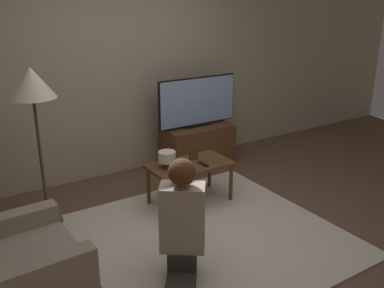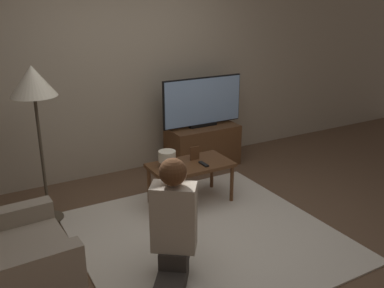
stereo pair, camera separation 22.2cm
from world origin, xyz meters
name	(u,v)px [view 1 (the left image)]	position (x,y,z in m)	size (l,w,h in m)	color
ground_plane	(210,236)	(0.00, 0.00, 0.00)	(10.00, 10.00, 0.00)	brown
wall_back	(119,69)	(0.00, 1.93, 1.30)	(10.00, 0.06, 2.60)	tan
rug	(210,236)	(0.00, 0.00, 0.01)	(2.25, 2.24, 0.02)	beige
tv_stand	(198,146)	(0.89, 1.56, 0.27)	(0.91, 0.47, 0.53)	brown
tv	(198,102)	(0.89, 1.56, 0.86)	(1.11, 0.08, 0.63)	black
coffee_table	(190,168)	(0.21, 0.68, 0.40)	(0.87, 0.48, 0.46)	brown
floor_lamp	(33,91)	(-1.20, 1.05, 1.33)	(0.42, 0.42, 1.54)	#4C4233
armchair	(13,278)	(-1.73, -0.12, 0.30)	(0.86, 0.91, 0.91)	gray
person_kneeling	(182,221)	(-0.54, -0.40, 0.51)	(0.69, 0.82, 1.00)	#332D28
picture_frame	(194,153)	(0.31, 0.76, 0.53)	(0.11, 0.01, 0.15)	brown
table_lamp	(167,158)	(-0.04, 0.73, 0.56)	(0.18, 0.18, 0.17)	#4C3823
remote	(203,164)	(0.31, 0.58, 0.47)	(0.04, 0.15, 0.02)	black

